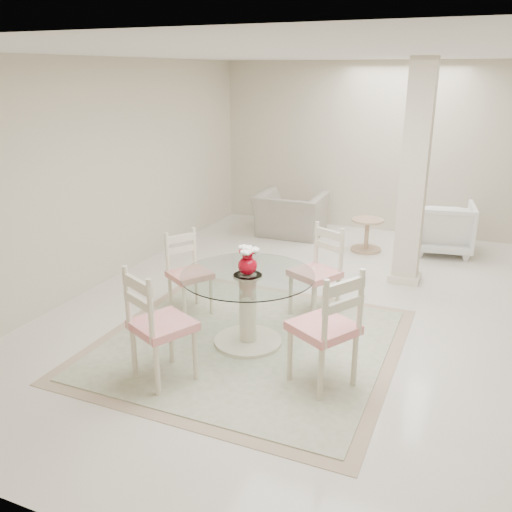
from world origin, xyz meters
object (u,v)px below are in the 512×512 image
at_px(dining_chair_east, 330,321).
at_px(side_table, 367,236).
at_px(red_vase, 248,261).
at_px(dining_table, 248,309).
at_px(armchair_white, 443,227).
at_px(dining_chair_south, 154,318).
at_px(dining_chair_north, 320,265).
at_px(dining_chair_west, 187,267).
at_px(recliner_taupe, 291,214).
at_px(column, 414,175).

height_order(dining_chair_east, side_table, dining_chair_east).
xyz_separation_m(red_vase, side_table, (0.43, 3.35, -0.65)).
xyz_separation_m(dining_table, armchair_white, (1.46, 3.73, 0.00)).
bearing_deg(dining_chair_south, dining_chair_east, -134.31).
relative_size(dining_chair_north, dining_chair_west, 1.09).
height_order(recliner_taupe, armchair_white, armchair_white).
bearing_deg(recliner_taupe, dining_chair_south, 94.30).
bearing_deg(column, dining_table, -116.14).
relative_size(column, dining_chair_east, 2.30).
bearing_deg(dining_table, recliner_taupe, 103.47).
xyz_separation_m(column, dining_chair_south, (-1.58, -3.27, -0.75)).
distance_m(dining_table, side_table, 3.38).
height_order(dining_chair_north, dining_chair_south, dining_chair_south).
distance_m(dining_chair_east, armchair_white, 4.21).
height_order(red_vase, dining_chair_east, dining_chair_east).
distance_m(dining_chair_south, recliner_taupe, 4.63).
bearing_deg(dining_chair_east, side_table, -141.99).
bearing_deg(armchair_white, dining_chair_west, 45.60).
xyz_separation_m(dining_chair_west, armchair_white, (2.38, 3.29, -0.15)).
distance_m(red_vase, dining_chair_north, 1.06).
xyz_separation_m(dining_chair_north, side_table, (0.00, 2.42, -0.35)).
relative_size(red_vase, dining_chair_east, 0.24).
bearing_deg(dining_chair_west, dining_chair_east, -83.38).
bearing_deg(column, dining_chair_east, -94.53).
relative_size(column, armchair_white, 3.26).
bearing_deg(dining_chair_south, dining_table, -89.10).
height_order(column, side_table, column).
xyz_separation_m(dining_chair_east, dining_chair_south, (-1.36, -0.49, -0.01)).
bearing_deg(recliner_taupe, armchair_white, -179.79).
distance_m(column, side_table, 1.67).
bearing_deg(dining_chair_north, dining_chair_east, -43.26).
height_order(dining_chair_west, armchair_white, dining_chair_west).
distance_m(dining_chair_east, dining_chair_south, 1.45).
relative_size(red_vase, dining_chair_south, 0.24).
bearing_deg(side_table, dining_chair_east, -82.53).
xyz_separation_m(column, dining_table, (-1.15, -2.34, -0.98)).
relative_size(recliner_taupe, side_table, 2.18).
height_order(column, red_vase, column).
bearing_deg(dining_chair_east, column, -153.99).
height_order(dining_chair_south, recliner_taupe, dining_chair_south).
distance_m(column, dining_table, 2.78).
height_order(dining_chair_east, recliner_taupe, dining_chair_east).
height_order(dining_chair_east, armchair_white, dining_chair_east).
height_order(column, dining_table, column).
xyz_separation_m(dining_chair_north, armchair_white, (1.03, 2.80, -0.20)).
bearing_deg(dining_chair_west, armchair_white, -4.02).
relative_size(dining_table, dining_chair_west, 1.26).
bearing_deg(dining_table, side_table, 82.64).
xyz_separation_m(dining_chair_south, side_table, (0.86, 4.28, -0.38)).
height_order(dining_table, dining_chair_north, dining_chair_north).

